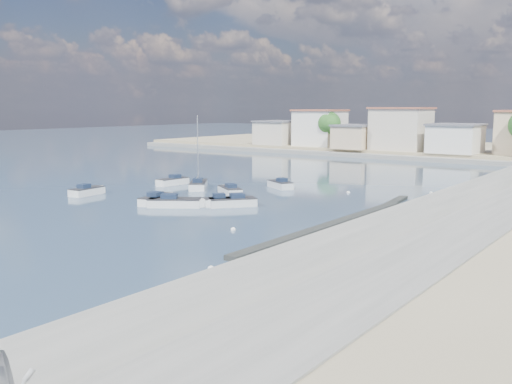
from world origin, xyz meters
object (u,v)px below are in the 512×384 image
Objects in this scene: motorboat_e at (88,191)px; motorboat_c at (229,191)px; motorboat_h at (178,203)px; sailboat at (198,185)px; motorboat_d at (230,203)px; motorboat_g at (171,182)px; motorboat_a at (159,200)px; motorboat_f at (279,185)px; motorboat_b at (225,202)px.

motorboat_c is at bearing 38.38° from motorboat_e.
motorboat_h is 0.60× the size of sailboat.
motorboat_g is (-15.98, 7.71, 0.00)m from motorboat_d.
motorboat_a and motorboat_e have the same top height.
motorboat_c is at bearing 96.99° from motorboat_h.
sailboat is at bearing 145.61° from motorboat_d.
motorboat_e is (-10.60, -0.77, -0.00)m from motorboat_a.
motorboat_f is at bearing 51.18° from motorboat_e.
motorboat_f is at bearing 37.79° from sailboat.
sailboat is at bearing 123.56° from motorboat_h.
motorboat_e is 22.49m from motorboat_f.
motorboat_c is at bearing 129.92° from motorboat_d.
motorboat_b is 0.61m from motorboat_d.
sailboat is at bearing 61.29° from motorboat_e.
motorboat_b is at bearing -53.77° from motorboat_c.
motorboat_a is 9.28m from motorboat_c.
motorboat_a is 3.03m from motorboat_h.
motorboat_b is 14.18m from motorboat_f.
motorboat_a is 1.19× the size of motorboat_c.
motorboat_e is 1.07× the size of motorboat_f.
sailboat reaches higher than motorboat_d.
motorboat_b is 7.71m from motorboat_c.
motorboat_a and motorboat_h have the same top height.
motorboat_f is at bearing 78.20° from motorboat_a.
motorboat_a is at bearing -155.80° from motorboat_b.
motorboat_b is 17.39m from motorboat_e.
motorboat_g is (-10.82, 1.54, 0.00)m from motorboat_c.
motorboat_d and motorboat_h have the same top height.
motorboat_d is 1.10× the size of motorboat_f.
motorboat_a is 1.35× the size of motorboat_b.
motorboat_c is 8.04m from motorboat_d.
sailboat is (-10.73, 7.81, 0.04)m from motorboat_b.
motorboat_b and motorboat_c have the same top height.
motorboat_a is at bearing -49.86° from motorboat_g.
motorboat_d is at bearing -34.39° from sailboat.
motorboat_d is 18.00m from motorboat_e.
motorboat_a is at bearing -157.34° from motorboat_d.
motorboat_b is 4.70m from motorboat_h.
motorboat_f is at bearing 104.25° from motorboat_d.
motorboat_a is 1.11× the size of motorboat_g.
motorboat_b and motorboat_e have the same top height.
motorboat_e is 0.97× the size of motorboat_g.
motorboat_b and motorboat_g have the same top height.
motorboat_a is 7.02m from motorboat_b.
sailboat is at bearing 0.68° from motorboat_g.
motorboat_b is 0.85× the size of motorboat_e.
sailboat is at bearing 143.96° from motorboat_b.
motorboat_a is at bearing -67.95° from sailboat.
motorboat_h is at bearing -83.01° from motorboat_c.
motorboat_b is (6.41, 2.88, -0.00)m from motorboat_a.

